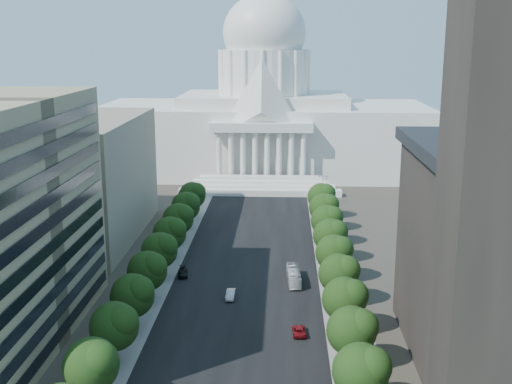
# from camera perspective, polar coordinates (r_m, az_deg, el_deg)

# --- Properties ---
(road_asphalt) EXTENTS (30.00, 260.00, 0.01)m
(road_asphalt) POSITION_cam_1_polar(r_m,az_deg,el_deg) (151.44, -0.47, -5.34)
(road_asphalt) COLOR black
(road_asphalt) RESTS_ON ground
(sidewalk_left) EXTENTS (8.00, 260.00, 0.02)m
(sidewalk_left) POSITION_cam_1_polar(r_m,az_deg,el_deg) (153.58, -7.60, -5.19)
(sidewalk_left) COLOR gray
(sidewalk_left) RESTS_ON ground
(sidewalk_right) EXTENTS (8.00, 260.00, 0.02)m
(sidewalk_right) POSITION_cam_1_polar(r_m,az_deg,el_deg) (151.68, 6.75, -5.41)
(sidewalk_right) COLOR gray
(sidewalk_right) RESTS_ON ground
(capitol) EXTENTS (120.00, 56.00, 73.00)m
(capitol) POSITION_cam_1_polar(r_m,az_deg,el_deg) (239.90, 0.72, 6.57)
(capitol) COLOR white
(capitol) RESTS_ON ground
(office_block_left_far) EXTENTS (38.00, 52.00, 30.00)m
(office_block_left_far) POSITION_cam_1_polar(r_m,az_deg,el_deg) (166.42, -17.04, 1.14)
(office_block_left_far) COLOR gray
(office_block_left_far) RESTS_ON ground
(tree_l_b) EXTENTS (7.79, 7.60, 9.97)m
(tree_l_b) POSITION_cam_1_polar(r_m,az_deg,el_deg) (91.42, -14.29, -14.60)
(tree_l_b) COLOR #33261C
(tree_l_b) RESTS_ON ground
(tree_l_c) EXTENTS (7.79, 7.60, 9.97)m
(tree_l_c) POSITION_cam_1_polar(r_m,az_deg,el_deg) (101.73, -12.34, -11.48)
(tree_l_c) COLOR #33261C
(tree_l_c) RESTS_ON ground
(tree_l_d) EXTENTS (7.79, 7.60, 9.97)m
(tree_l_d) POSITION_cam_1_polar(r_m,az_deg,el_deg) (112.37, -10.78, -8.94)
(tree_l_d) COLOR #33261C
(tree_l_d) RESTS_ON ground
(tree_l_e) EXTENTS (7.79, 7.60, 9.97)m
(tree_l_e) POSITION_cam_1_polar(r_m,az_deg,el_deg) (123.27, -9.52, -6.83)
(tree_l_e) COLOR #33261C
(tree_l_e) RESTS_ON ground
(tree_l_f) EXTENTS (7.79, 7.60, 9.97)m
(tree_l_f) POSITION_cam_1_polar(r_m,az_deg,el_deg) (134.35, -8.46, -5.07)
(tree_l_f) COLOR #33261C
(tree_l_f) RESTS_ON ground
(tree_l_g) EXTENTS (7.79, 7.60, 9.97)m
(tree_l_g) POSITION_cam_1_polar(r_m,az_deg,el_deg) (145.58, -7.58, -3.57)
(tree_l_g) COLOR #33261C
(tree_l_g) RESTS_ON ground
(tree_l_h) EXTENTS (7.79, 7.60, 9.97)m
(tree_l_h) POSITION_cam_1_polar(r_m,az_deg,el_deg) (156.92, -6.82, -2.29)
(tree_l_h) COLOR #33261C
(tree_l_h) RESTS_ON ground
(tree_l_i) EXTENTS (7.79, 7.60, 9.97)m
(tree_l_i) POSITION_cam_1_polar(r_m,az_deg,el_deg) (168.35, -6.17, -1.19)
(tree_l_i) COLOR #33261C
(tree_l_i) RESTS_ON ground
(tree_l_j) EXTENTS (7.79, 7.60, 9.97)m
(tree_l_j) POSITION_cam_1_polar(r_m,az_deg,el_deg) (179.86, -5.60, -0.22)
(tree_l_j) COLOR #33261C
(tree_l_j) RESTS_ON ground
(tree_r_b) EXTENTS (7.79, 7.60, 9.97)m
(tree_r_b) POSITION_cam_1_polar(r_m,az_deg,el_deg) (88.51, 9.53, -15.34)
(tree_r_b) COLOR #33261C
(tree_r_b) RESTS_ON ground
(tree_r_c) EXTENTS (7.79, 7.60, 9.97)m
(tree_r_c) POSITION_cam_1_polar(r_m,az_deg,el_deg) (99.12, 8.70, -12.01)
(tree_r_c) COLOR #33261C
(tree_r_c) RESTS_ON ground
(tree_r_d) EXTENTS (7.79, 7.60, 9.97)m
(tree_r_d) POSITION_cam_1_polar(r_m,az_deg,el_deg) (110.01, 8.05, -9.33)
(tree_r_d) COLOR #33261C
(tree_r_d) RESTS_ON ground
(tree_r_e) EXTENTS (7.79, 7.60, 9.97)m
(tree_r_e) POSITION_cam_1_polar(r_m,az_deg,el_deg) (121.12, 7.52, -7.13)
(tree_r_e) COLOR #33261C
(tree_r_e) RESTS_ON ground
(tree_r_f) EXTENTS (7.79, 7.60, 9.97)m
(tree_r_f) POSITION_cam_1_polar(r_m,az_deg,el_deg) (132.38, 7.09, -5.31)
(tree_r_f) COLOR #33261C
(tree_r_f) RESTS_ON ground
(tree_r_g) EXTENTS (7.79, 7.60, 9.97)m
(tree_r_g) POSITION_cam_1_polar(r_m,az_deg,el_deg) (143.76, 6.73, -3.77)
(tree_r_g) COLOR #33261C
(tree_r_g) RESTS_ON ground
(tree_r_h) EXTENTS (7.79, 7.60, 9.97)m
(tree_r_h) POSITION_cam_1_polar(r_m,az_deg,el_deg) (155.24, 6.42, -2.46)
(tree_r_h) COLOR #33261C
(tree_r_h) RESTS_ON ground
(tree_r_i) EXTENTS (7.79, 7.60, 9.97)m
(tree_r_i) POSITION_cam_1_polar(r_m,az_deg,el_deg) (166.79, 6.15, -1.33)
(tree_r_i) COLOR #33261C
(tree_r_i) RESTS_ON ground
(tree_r_j) EXTENTS (7.79, 7.60, 9.97)m
(tree_r_j) POSITION_cam_1_polar(r_m,az_deg,el_deg) (178.39, 5.92, -0.34)
(tree_r_j) COLOR #33261C
(tree_r_j) RESTS_ON ground
(streetlight_b) EXTENTS (2.61, 0.44, 9.00)m
(streetlight_b) POSITION_cam_1_polar(r_m,az_deg,el_deg) (98.85, 9.66, -12.53)
(streetlight_b) COLOR gray
(streetlight_b) RESTS_ON ground
(streetlight_c) EXTENTS (2.61, 0.44, 9.00)m
(streetlight_c) POSITION_cam_1_polar(r_m,az_deg,el_deg) (121.67, 8.25, -7.38)
(streetlight_c) COLOR gray
(streetlight_c) RESTS_ON ground
(streetlight_d) EXTENTS (2.61, 0.44, 9.00)m
(streetlight_d) POSITION_cam_1_polar(r_m,az_deg,el_deg) (145.21, 7.30, -3.87)
(streetlight_d) COLOR gray
(streetlight_d) RESTS_ON ground
(streetlight_e) EXTENTS (2.61, 0.44, 9.00)m
(streetlight_e) POSITION_cam_1_polar(r_m,az_deg,el_deg) (169.17, 6.63, -1.35)
(streetlight_e) COLOR gray
(streetlight_e) RESTS_ON ground
(streetlight_f) EXTENTS (2.61, 0.44, 9.00)m
(streetlight_f) POSITION_cam_1_polar(r_m,az_deg,el_deg) (193.39, 6.13, 0.54)
(streetlight_f) COLOR gray
(streetlight_f) RESTS_ON ground
(car_silver) EXTENTS (1.74, 4.78, 1.56)m
(car_silver) POSITION_cam_1_polar(r_m,az_deg,el_deg) (125.27, -2.27, -9.09)
(car_silver) COLOR #AAAEB2
(car_silver) RESTS_ON ground
(car_red) EXTENTS (2.48, 4.91, 1.33)m
(car_red) POSITION_cam_1_polar(r_m,az_deg,el_deg) (111.33, 3.86, -12.20)
(car_red) COLOR maroon
(car_red) RESTS_ON ground
(car_dark_b) EXTENTS (2.68, 5.23, 1.45)m
(car_dark_b) POSITION_cam_1_polar(r_m,az_deg,el_deg) (137.32, -6.51, -7.13)
(car_dark_b) COLOR black
(car_dark_b) RESTS_ON ground
(city_bus) EXTENTS (3.00, 10.39, 2.86)m
(city_bus) POSITION_cam_1_polar(r_m,az_deg,el_deg) (132.93, 3.37, -7.45)
(city_bus) COLOR silver
(city_bus) RESTS_ON ground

